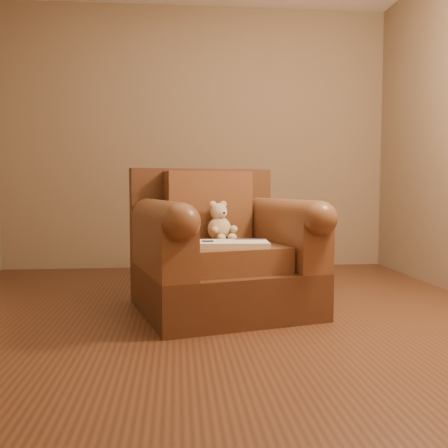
{
  "coord_description": "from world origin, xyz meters",
  "views": [
    {
      "loc": [
        -0.2,
        -3.26,
        0.86
      ],
      "look_at": [
        0.11,
        0.05,
        0.6
      ],
      "focal_mm": 40.0,
      "sensor_mm": 36.0,
      "label": 1
    }
  ],
  "objects": [
    {
      "name": "side_table",
      "position": [
        0.56,
        0.8,
        0.26
      ],
      "size": [
        0.35,
        0.35,
        0.49
      ],
      "color": "gold",
      "rests_on": "floor"
    },
    {
      "name": "room",
      "position": [
        0.0,
        0.0,
        1.71
      ],
      "size": [
        4.02,
        4.02,
        2.71
      ],
      "color": "#846C51",
      "rests_on": "ground"
    },
    {
      "name": "floor",
      "position": [
        0.0,
        0.0,
        0.0
      ],
      "size": [
        4.0,
        4.0,
        0.0
      ],
      "primitive_type": "plane",
      "color": "#56321D",
      "rests_on": "ground"
    },
    {
      "name": "armchair",
      "position": [
        0.1,
        0.15,
        0.38
      ],
      "size": [
        1.33,
        1.29,
        0.99
      ],
      "rotation": [
        0.0,
        0.0,
        0.26
      ],
      "color": "#4C2C19",
      "rests_on": "floor"
    },
    {
      "name": "teddy_bear",
      "position": [
        0.1,
        0.25,
        0.58
      ],
      "size": [
        0.21,
        0.24,
        0.29
      ],
      "rotation": [
        0.0,
        0.0,
        0.45
      ],
      "color": "#CBB58E",
      "rests_on": "armchair"
    },
    {
      "name": "guidebook",
      "position": [
        0.15,
        -0.12,
        0.49
      ],
      "size": [
        0.46,
        0.29,
        0.04
      ],
      "rotation": [
        0.0,
        0.0,
        -0.06
      ],
      "color": "beige",
      "rests_on": "armchair"
    }
  ]
}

